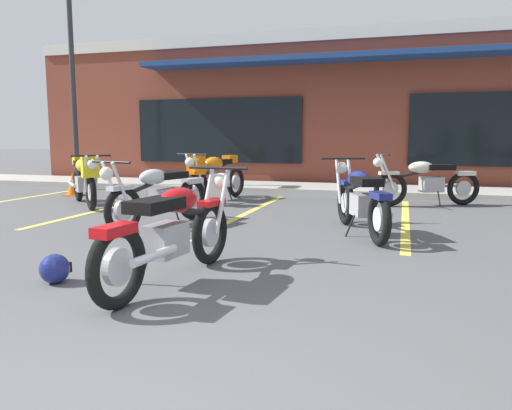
{
  "coord_description": "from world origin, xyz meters",
  "views": [
    {
      "loc": [
        1.23,
        -1.34,
        1.27
      ],
      "look_at": [
        -0.28,
        3.69,
        0.55
      ],
      "focal_mm": 34.68,
      "sensor_mm": 36.0,
      "label": 1
    }
  ],
  "objects": [
    {
      "name": "motorcycle_green_cafe_racer",
      "position": [
        -2.11,
        4.98,
        0.46
      ],
      "size": [
        0.86,
        2.07,
        0.98
      ],
      "color": "black",
      "rests_on": "ground_plane"
    },
    {
      "name": "painted_stall_lines",
      "position": [
        0.0,
        6.52,
        0.0
      ],
      "size": [
        12.95,
        4.8,
        0.01
      ],
      "color": "#DBCC4C",
      "rests_on": "ground_plane"
    },
    {
      "name": "motorcycle_foreground_classic",
      "position": [
        -0.69,
        2.51,
        0.46
      ],
      "size": [
        0.69,
        2.11,
        0.98
      ],
      "color": "black",
      "rests_on": "ground_plane"
    },
    {
      "name": "motorcycle_blue_standard",
      "position": [
        0.7,
        5.23,
        0.46
      ],
      "size": [
        1.09,
        2.0,
        0.98
      ],
      "color": "black",
      "rests_on": "ground_plane"
    },
    {
      "name": "helmet_on_pavement",
      "position": [
        -1.67,
        2.18,
        0.13
      ],
      "size": [
        0.26,
        0.26,
        0.26
      ],
      "color": "navy",
      "rests_on": "ground_plane"
    },
    {
      "name": "brick_storefront_building",
      "position": [
        0.0,
        14.18,
        1.98
      ],
      "size": [
        18.1,
        6.8,
        3.95
      ],
      "color": "brown",
      "rests_on": "ground_plane"
    },
    {
      "name": "motorcycle_orange_scrambler",
      "position": [
        1.64,
        8.34,
        0.46
      ],
      "size": [
        1.97,
        1.15,
        0.98
      ],
      "color": "black",
      "rests_on": "ground_plane"
    },
    {
      "name": "sidewalk_kerb",
      "position": [
        0.0,
        10.12,
        0.07
      ],
      "size": [
        22.0,
        1.8,
        0.14
      ],
      "primitive_type": "cube",
      "color": "#A8A59E",
      "rests_on": "ground_plane"
    },
    {
      "name": "motorcycle_red_sportbike",
      "position": [
        -2.38,
        7.83,
        0.53
      ],
      "size": [
        0.77,
        2.09,
        0.98
      ],
      "color": "black",
      "rests_on": "ground_plane"
    },
    {
      "name": "ground_plane",
      "position": [
        0.0,
        3.31,
        0.0
      ],
      "size": [
        80.0,
        80.0,
        0.0
      ],
      "primitive_type": "plane",
      "color": "#515154"
    },
    {
      "name": "traffic_cone",
      "position": [
        -5.69,
        7.81,
        0.26
      ],
      "size": [
        0.34,
        0.34,
        0.53
      ],
      "color": "orange",
      "rests_on": "ground_plane"
    },
    {
      "name": "motorcycle_silver_naked",
      "position": [
        -4.42,
        6.47,
        0.53
      ],
      "size": [
        1.65,
        1.66,
        0.98
      ],
      "color": "black",
      "rests_on": "ground_plane"
    },
    {
      "name": "parking_lot_lamp_post",
      "position": [
        -6.47,
        8.91,
        3.12
      ],
      "size": [
        0.24,
        0.76,
        4.79
      ],
      "color": "#2D2D33",
      "rests_on": "ground_plane"
    }
  ]
}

